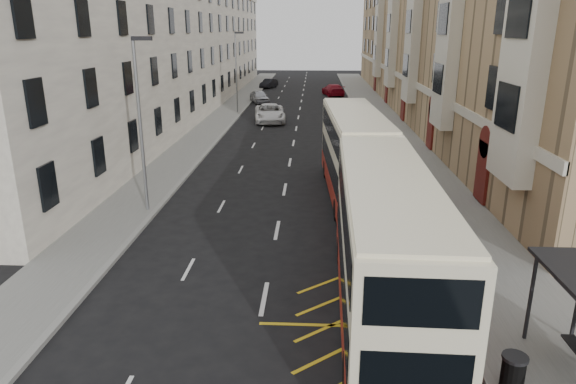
# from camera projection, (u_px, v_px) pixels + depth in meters

# --- Properties ---
(ground) EXTENTS (200.00, 200.00, 0.00)m
(ground) POSITION_uv_depth(u_px,v_px,m) (249.00, 377.00, 13.05)
(ground) COLOR black
(ground) RESTS_ON ground
(pavement_right) EXTENTS (4.00, 120.00, 0.15)m
(pavement_right) POSITION_uv_depth(u_px,v_px,m) (394.00, 138.00, 41.18)
(pavement_right) COLOR slate
(pavement_right) RESTS_ON ground
(pavement_left) EXTENTS (3.00, 120.00, 0.15)m
(pavement_left) POSITION_uv_depth(u_px,v_px,m) (203.00, 136.00, 41.92)
(pavement_left) COLOR slate
(pavement_left) RESTS_ON ground
(kerb_right) EXTENTS (0.25, 120.00, 0.15)m
(kerb_right) POSITION_uv_depth(u_px,v_px,m) (369.00, 138.00, 41.27)
(kerb_right) COLOR gray
(kerb_right) RESTS_ON ground
(kerb_left) EXTENTS (0.25, 120.00, 0.15)m
(kerb_left) POSITION_uv_depth(u_px,v_px,m) (221.00, 136.00, 41.85)
(kerb_left) COLOR gray
(kerb_left) RESTS_ON ground
(road_markings) EXTENTS (10.00, 110.00, 0.01)m
(road_markings) POSITION_uv_depth(u_px,v_px,m) (300.00, 110.00, 55.85)
(road_markings) COLOR silver
(road_markings) RESTS_ON ground
(terrace_right) EXTENTS (10.75, 79.00, 15.25)m
(terrace_right) POSITION_uv_depth(u_px,v_px,m) (444.00, 38.00, 53.20)
(terrace_right) COLOR tan
(terrace_right) RESTS_ON ground
(terrace_left) EXTENTS (9.18, 79.00, 13.25)m
(terrace_left) POSITION_uv_depth(u_px,v_px,m) (175.00, 47.00, 54.99)
(terrace_left) COLOR silver
(terrace_left) RESTS_ON ground
(guard_railing) EXTENTS (0.06, 6.56, 1.01)m
(guard_railing) POSITION_uv_depth(u_px,v_px,m) (446.00, 256.00, 17.95)
(guard_railing) COLOR #A9010A
(guard_railing) RESTS_ON pavement_right
(street_lamp_near) EXTENTS (0.93, 0.18, 8.00)m
(street_lamp_near) POSITION_uv_depth(u_px,v_px,m) (141.00, 117.00, 23.35)
(street_lamp_near) COLOR gray
(street_lamp_near) RESTS_ON pavement_left
(street_lamp_far) EXTENTS (0.93, 0.18, 8.00)m
(street_lamp_far) POSITION_uv_depth(u_px,v_px,m) (237.00, 68.00, 51.89)
(street_lamp_far) COLOR gray
(street_lamp_far) RESTS_ON pavement_left
(double_decker_front) EXTENTS (2.84, 11.32, 4.49)m
(double_decker_front) POSITION_uv_depth(u_px,v_px,m) (385.00, 247.00, 15.22)
(double_decker_front) COLOR #F5EBC4
(double_decker_front) RESTS_ON ground
(double_decker_rear) EXTENTS (3.13, 11.30, 4.46)m
(double_decker_rear) POSITION_uv_depth(u_px,v_px,m) (354.00, 154.00, 26.45)
(double_decker_rear) COLOR #F5EBC4
(double_decker_rear) RESTS_ON ground
(litter_bin) EXTENTS (0.61, 0.61, 1.01)m
(litter_bin) POSITION_uv_depth(u_px,v_px,m) (513.00, 373.00, 12.15)
(litter_bin) COLOR black
(litter_bin) RESTS_ON pavement_right
(pedestrian_far) EXTENTS (0.98, 0.55, 1.57)m
(pedestrian_far) POSITION_uv_depth(u_px,v_px,m) (475.00, 262.00, 17.30)
(pedestrian_far) COLOR black
(pedestrian_far) RESTS_ON pavement_right
(white_van) EXTENTS (3.40, 6.19, 1.64)m
(white_van) POSITION_uv_depth(u_px,v_px,m) (270.00, 113.00, 48.46)
(white_van) COLOR white
(white_van) RESTS_ON ground
(car_silver) EXTENTS (3.01, 4.60, 1.46)m
(car_silver) POSITION_uv_depth(u_px,v_px,m) (259.00, 97.00, 60.86)
(car_silver) COLOR #ACAEB5
(car_silver) RESTS_ON ground
(car_dark) EXTENTS (2.61, 4.25, 1.32)m
(car_dark) POSITION_uv_depth(u_px,v_px,m) (269.00, 83.00, 76.11)
(car_dark) COLOR black
(car_dark) RESTS_ON ground
(car_red) EXTENTS (3.17, 5.57, 1.52)m
(car_red) POSITION_uv_depth(u_px,v_px,m) (333.00, 90.00, 67.26)
(car_red) COLOR maroon
(car_red) RESTS_ON ground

